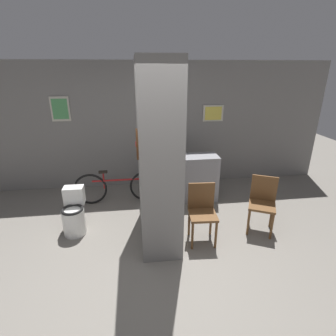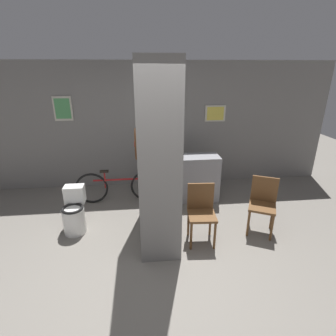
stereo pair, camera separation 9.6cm
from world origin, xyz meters
name	(u,v)px [view 2 (the right image)]	position (x,y,z in m)	size (l,w,h in m)	color
ground_plane	(152,262)	(0.00, 0.00, 0.00)	(14.00, 14.00, 0.00)	slate
wall_back	(145,126)	(0.00, 2.63, 1.30)	(8.00, 0.09, 2.60)	gray
pillar_center	(157,156)	(0.13, 0.64, 1.30)	(0.57, 1.29, 2.60)	gray
counter_shelf	(186,178)	(0.75, 1.75, 0.45)	(1.26, 0.44, 0.90)	gray
toilet	(74,213)	(-1.18, 0.88, 0.31)	(0.34, 0.50, 0.70)	white
chair_near_pillar	(201,210)	(0.76, 0.44, 0.50)	(0.42, 0.42, 0.88)	brown
chair_by_doorway	(263,202)	(1.76, 0.58, 0.50)	(0.53, 0.53, 0.88)	brown
bicycle	(120,186)	(-0.53, 1.79, 0.32)	(1.66, 0.42, 0.66)	black
bottle_tall	(171,151)	(0.47, 1.83, 0.99)	(0.06, 0.06, 0.27)	olive
bottle_short	(165,152)	(0.36, 1.82, 0.97)	(0.08, 0.08, 0.21)	#267233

